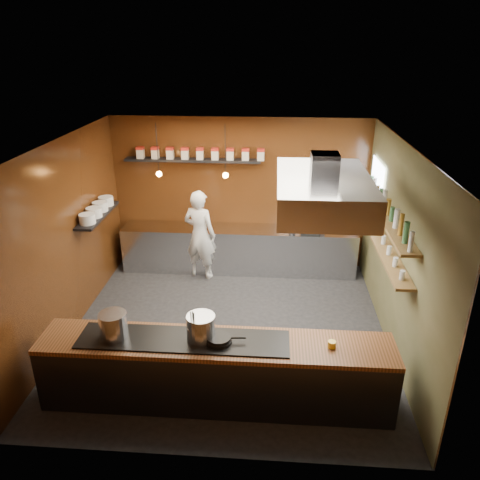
# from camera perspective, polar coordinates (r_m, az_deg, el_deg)

# --- Properties ---
(floor) EXTENTS (5.00, 5.00, 0.00)m
(floor) POSITION_cam_1_polar(r_m,az_deg,el_deg) (7.70, -1.38, -10.91)
(floor) COLOR black
(floor) RESTS_ON ground
(back_wall) EXTENTS (5.00, 0.00, 5.00)m
(back_wall) POSITION_cam_1_polar(r_m,az_deg,el_deg) (9.29, 0.01, 5.62)
(back_wall) COLOR black
(back_wall) RESTS_ON ground
(left_wall) EXTENTS (0.00, 5.00, 5.00)m
(left_wall) POSITION_cam_1_polar(r_m,az_deg,el_deg) (7.62, -20.57, -0.06)
(left_wall) COLOR black
(left_wall) RESTS_ON ground
(right_wall) EXTENTS (0.00, 5.00, 5.00)m
(right_wall) POSITION_cam_1_polar(r_m,az_deg,el_deg) (7.18, 18.79, -1.23)
(right_wall) COLOR #4E4F2D
(right_wall) RESTS_ON ground
(ceiling) EXTENTS (5.00, 5.00, 0.00)m
(ceiling) POSITION_cam_1_polar(r_m,az_deg,el_deg) (6.50, -1.64, 11.50)
(ceiling) COLOR silver
(ceiling) RESTS_ON back_wall
(window_pane) EXTENTS (0.00, 1.00, 1.00)m
(window_pane) POSITION_cam_1_polar(r_m,az_deg,el_deg) (8.58, 16.24, 5.94)
(window_pane) COLOR white
(window_pane) RESTS_ON right_wall
(prep_counter) EXTENTS (4.60, 0.65, 0.90)m
(prep_counter) POSITION_cam_1_polar(r_m,az_deg,el_deg) (9.37, -0.14, -1.13)
(prep_counter) COLOR silver
(prep_counter) RESTS_ON floor
(pass_counter) EXTENTS (4.40, 0.72, 0.94)m
(pass_counter) POSITION_cam_1_polar(r_m,az_deg,el_deg) (6.15, -2.94, -15.71)
(pass_counter) COLOR #38383D
(pass_counter) RESTS_ON floor
(tin_shelf) EXTENTS (2.60, 0.26, 0.04)m
(tin_shelf) POSITION_cam_1_polar(r_m,az_deg,el_deg) (9.08, -5.81, 9.66)
(tin_shelf) COLOR black
(tin_shelf) RESTS_ON back_wall
(plate_shelf) EXTENTS (0.30, 1.40, 0.04)m
(plate_shelf) POSITION_cam_1_polar(r_m,az_deg,el_deg) (8.39, -16.95, 2.94)
(plate_shelf) COLOR black
(plate_shelf) RESTS_ON left_wall
(bottle_shelf_upper) EXTENTS (0.26, 2.80, 0.04)m
(bottle_shelf_upper) POSITION_cam_1_polar(r_m,az_deg,el_deg) (7.25, 17.46, 2.81)
(bottle_shelf_upper) COLOR brown
(bottle_shelf_upper) RESTS_ON right_wall
(bottle_shelf_lower) EXTENTS (0.26, 2.80, 0.04)m
(bottle_shelf_lower) POSITION_cam_1_polar(r_m,az_deg,el_deg) (7.42, 17.03, -0.59)
(bottle_shelf_lower) COLOR brown
(bottle_shelf_lower) RESTS_ON right_wall
(extractor_hood) EXTENTS (1.20, 2.00, 0.72)m
(extractor_hood) POSITION_cam_1_polar(r_m,az_deg,el_deg) (6.24, 10.07, 5.94)
(extractor_hood) COLOR #38383D
(extractor_hood) RESTS_ON ceiling
(pendant_left) EXTENTS (0.10, 0.10, 0.95)m
(pendant_left) POSITION_cam_1_polar(r_m,az_deg,el_deg) (8.57, -9.87, 8.27)
(pendant_left) COLOR black
(pendant_left) RESTS_ON ceiling
(pendant_right) EXTENTS (0.10, 0.10, 0.95)m
(pendant_right) POSITION_cam_1_polar(r_m,az_deg,el_deg) (8.36, -1.78, 8.23)
(pendant_right) COLOR black
(pendant_right) RESTS_ON ceiling
(storage_tins) EXTENTS (2.43, 0.13, 0.22)m
(storage_tins) POSITION_cam_1_polar(r_m,az_deg,el_deg) (9.02, -4.89, 10.47)
(storage_tins) COLOR #C1B6A0
(storage_tins) RESTS_ON tin_shelf
(plate_stacks) EXTENTS (0.26, 1.16, 0.16)m
(plate_stacks) POSITION_cam_1_polar(r_m,az_deg,el_deg) (8.36, -17.03, 3.58)
(plate_stacks) COLOR silver
(plate_stacks) RESTS_ON plate_shelf
(bottles) EXTENTS (0.06, 2.66, 0.24)m
(bottles) POSITION_cam_1_polar(r_m,az_deg,el_deg) (7.21, 17.59, 3.85)
(bottles) COLOR silver
(bottles) RESTS_ON bottle_shelf_upper
(wine_glasses) EXTENTS (0.07, 2.37, 0.13)m
(wine_glasses) POSITION_cam_1_polar(r_m,az_deg,el_deg) (7.39, 17.10, 0.02)
(wine_glasses) COLOR silver
(wine_glasses) RESTS_ON bottle_shelf_lower
(stockpot_large) EXTENTS (0.35, 0.35, 0.33)m
(stockpot_large) POSITION_cam_1_polar(r_m,az_deg,el_deg) (6.02, -15.18, -10.01)
(stockpot_large) COLOR silver
(stockpot_large) RESTS_ON pass_counter
(stockpot_small) EXTENTS (0.37, 0.37, 0.33)m
(stockpot_small) POSITION_cam_1_polar(r_m,az_deg,el_deg) (5.80, -4.77, -10.59)
(stockpot_small) COLOR #B2B4B9
(stockpot_small) RESTS_ON pass_counter
(utensil_crock) EXTENTS (0.19, 0.19, 0.19)m
(utensil_crock) POSITION_cam_1_polar(r_m,az_deg,el_deg) (5.80, -5.71, -11.43)
(utensil_crock) COLOR #B1B3B8
(utensil_crock) RESTS_ON pass_counter
(frying_pan) EXTENTS (0.49, 0.32, 0.08)m
(frying_pan) POSITION_cam_1_polar(r_m,az_deg,el_deg) (5.80, -2.56, -12.02)
(frying_pan) COLOR black
(frying_pan) RESTS_ON pass_counter
(butter_jar) EXTENTS (0.11, 0.11, 0.09)m
(butter_jar) POSITION_cam_1_polar(r_m,az_deg,el_deg) (5.85, 11.13, -12.38)
(butter_jar) COLOR yellow
(butter_jar) RESTS_ON pass_counter
(espresso_machine) EXTENTS (0.49, 0.47, 0.39)m
(espresso_machine) POSITION_cam_1_polar(r_m,az_deg,el_deg) (9.11, 8.96, 2.23)
(espresso_machine) COLOR black
(espresso_machine) RESTS_ON prep_counter
(chef) EXTENTS (0.75, 0.61, 1.76)m
(chef) POSITION_cam_1_polar(r_m,az_deg,el_deg) (8.98, -4.93, 0.66)
(chef) COLOR white
(chef) RESTS_ON floor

